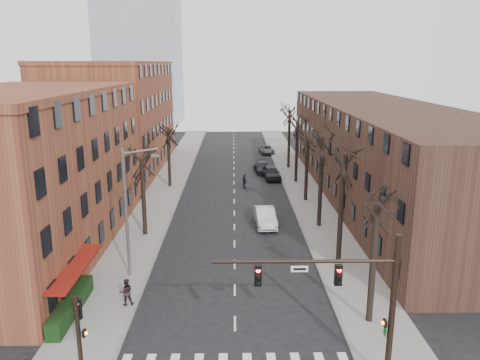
{
  "coord_description": "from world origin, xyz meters",
  "views": [
    {
      "loc": [
        -0.04,
        -19.65,
        14.33
      ],
      "look_at": [
        0.53,
        21.41,
        4.0
      ],
      "focal_mm": 35.0,
      "sensor_mm": 36.0,
      "label": 1
    }
  ],
  "objects": [
    {
      "name": "tree_right_b",
      "position": [
        7.6,
        12.0,
        0.0
      ],
      "size": [
        5.2,
        5.2,
        10.8
      ],
      "primitive_type": null,
      "color": "black",
      "rests_on": "ground"
    },
    {
      "name": "tree_right_c",
      "position": [
        7.6,
        20.0,
        0.0
      ],
      "size": [
        5.2,
        5.2,
        11.6
      ],
      "primitive_type": null,
      "color": "black",
      "rests_on": "ground"
    },
    {
      "name": "pedestrian_crossing",
      "position": [
        1.21,
        33.27,
        0.85
      ],
      "size": [
        0.79,
        1.08,
        1.7
      ],
      "primitive_type": "imported",
      "rotation": [
        0.0,
        0.0,
        2.0
      ],
      "color": "black",
      "rests_on": "ground"
    },
    {
      "name": "tree_right_d",
      "position": [
        7.6,
        28.0,
        0.0
      ],
      "size": [
        5.2,
        5.2,
        10.0
      ],
      "primitive_type": null,
      "color": "black",
      "rests_on": "ground"
    },
    {
      "name": "hedge",
      "position": [
        -9.5,
        5.0,
        0.65
      ],
      "size": [
        0.8,
        6.0,
        1.0
      ],
      "primitive_type": "cube",
      "color": "#1A3713",
      "rests_on": "sidewalk_left"
    },
    {
      "name": "sidewalk_left",
      "position": [
        -8.0,
        35.0,
        0.07
      ],
      "size": [
        4.0,
        90.0,
        0.15
      ],
      "primitive_type": "cube",
      "color": "gray",
      "rests_on": "ground"
    },
    {
      "name": "tree_right_f",
      "position": [
        7.6,
        44.0,
        0.0
      ],
      "size": [
        5.2,
        5.2,
        11.6
      ],
      "primitive_type": null,
      "color": "black",
      "rests_on": "ground"
    },
    {
      "name": "signal_pole_left",
      "position": [
        -6.99,
        -0.95,
        2.61
      ],
      "size": [
        0.47,
        0.44,
        4.4
      ],
      "color": "black",
      "rests_on": "ground"
    },
    {
      "name": "parked_car_near",
      "position": [
        4.73,
        37.79,
        0.82
      ],
      "size": [
        2.4,
        4.99,
        1.64
      ],
      "primitive_type": "imported",
      "rotation": [
        0.0,
        0.0,
        0.1
      ],
      "color": "black",
      "rests_on": "ground"
    },
    {
      "name": "parked_car_far",
      "position": [
        5.3,
        55.08,
        0.64
      ],
      "size": [
        2.43,
        4.75,
        1.28
      ],
      "primitive_type": "imported",
      "rotation": [
        0.0,
        0.0,
        0.07
      ],
      "color": "#595A61",
      "rests_on": "ground"
    },
    {
      "name": "silver_sedan",
      "position": [
        2.79,
        20.4,
        0.8
      ],
      "size": [
        1.96,
        4.94,
        1.6
      ],
      "primitive_type": "imported",
      "rotation": [
        0.0,
        0.0,
        0.06
      ],
      "color": "silver",
      "rests_on": "ground"
    },
    {
      "name": "tree_left_a",
      "position": [
        -7.6,
        18.0,
        0.0
      ],
      "size": [
        5.2,
        5.2,
        9.5
      ],
      "primitive_type": null,
      "color": "black",
      "rests_on": "ground"
    },
    {
      "name": "building_left_near",
      "position": [
        -16.0,
        15.0,
        6.0
      ],
      "size": [
        12.0,
        26.0,
        12.0
      ],
      "primitive_type": "cube",
      "color": "brown",
      "rests_on": "ground"
    },
    {
      "name": "streetlight",
      "position": [
        -7.03,
        10.0,
        5.01
      ],
      "size": [
        2.45,
        0.22,
        9.03
      ],
      "color": "slate",
      "rests_on": "ground"
    },
    {
      "name": "pedestrian_b",
      "position": [
        -6.52,
        5.98,
        0.98
      ],
      "size": [
        0.93,
        0.8,
        1.66
      ],
      "primitive_type": "imported",
      "rotation": [
        0.0,
        0.0,
        3.38
      ],
      "color": "black",
      "rests_on": "sidewalk_left"
    },
    {
      "name": "awning_left",
      "position": [
        -9.4,
        6.0,
        0.0
      ],
      "size": [
        1.2,
        7.0,
        0.15
      ],
      "primitive_type": "cube",
      "color": "maroon",
      "rests_on": "ground"
    },
    {
      "name": "building_right",
      "position": [
        16.0,
        30.0,
        5.0
      ],
      "size": [
        12.0,
        50.0,
        10.0
      ],
      "primitive_type": "cube",
      "color": "#462D20",
      "rests_on": "ground"
    },
    {
      "name": "sidewalk_right",
      "position": [
        8.0,
        35.0,
        0.07
      ],
      "size": [
        4.0,
        90.0,
        0.15
      ],
      "primitive_type": "cube",
      "color": "gray",
      "rests_on": "ground"
    },
    {
      "name": "tree_left_b",
      "position": [
        -7.6,
        34.0,
        0.0
      ],
      "size": [
        5.2,
        5.2,
        9.5
      ],
      "primitive_type": null,
      "color": "black",
      "rests_on": "ground"
    },
    {
      "name": "parked_car_mid",
      "position": [
        3.8,
        41.47,
        0.7
      ],
      "size": [
        2.36,
        4.95,
        1.39
      ],
      "primitive_type": "imported",
      "rotation": [
        0.0,
        0.0,
        0.09
      ],
      "color": "black",
      "rests_on": "ground"
    },
    {
      "name": "signal_mast_arm",
      "position": [
        5.45,
        -1.0,
        4.4
      ],
      "size": [
        8.14,
        0.3,
        7.2
      ],
      "color": "black",
      "rests_on": "ground"
    },
    {
      "name": "tree_right_e",
      "position": [
        7.6,
        36.0,
        0.0
      ],
      "size": [
        5.2,
        5.2,
        10.8
      ],
      "primitive_type": null,
      "color": "black",
      "rests_on": "ground"
    },
    {
      "name": "tree_right_a",
      "position": [
        7.6,
        4.0,
        0.0
      ],
      "size": [
        5.2,
        5.2,
        10.0
      ],
      "primitive_type": null,
      "color": "black",
      "rests_on": "ground"
    },
    {
      "name": "building_left_far",
      "position": [
        -16.0,
        44.0,
        7.0
      ],
      "size": [
        12.0,
        28.0,
        14.0
      ],
      "primitive_type": "cube",
      "color": "brown",
      "rests_on": "ground"
    }
  ]
}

